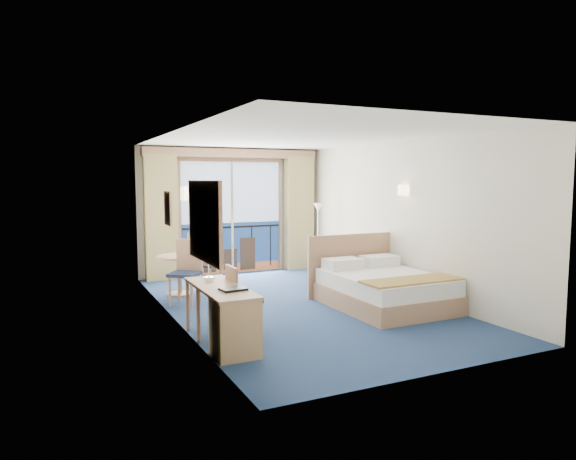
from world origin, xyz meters
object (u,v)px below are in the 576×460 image
object	(u,v)px
desk	(232,320)
table_chair_a	(203,260)
nightstand	(367,273)
round_table	(179,265)
armchair	(332,264)
table_chair_b	(187,268)
bed	(382,288)
desk_chair	(239,295)
floor_lamp	(318,221)

from	to	relation	value
desk	table_chair_a	size ratio (longest dim) A/B	1.40
nightstand	round_table	xyz separation A→B (m)	(-3.31, 0.96, 0.24)
armchair	table_chair_b	distance (m)	3.26
bed	desk_chair	xyz separation A→B (m)	(-2.57, -0.36, 0.21)
floor_lamp	desk	size ratio (longest dim) A/B	0.99
desk	round_table	xyz separation A→B (m)	(0.18, 3.32, 0.13)
bed	nightstand	bearing A→B (deg)	66.01
bed	round_table	size ratio (longest dim) A/B	2.62
armchair	desk	size ratio (longest dim) A/B	0.46
bed	nightstand	xyz separation A→B (m)	(0.56, 1.27, -0.02)
bed	table_chair_a	world-z (taller)	table_chair_a
round_table	table_chair_b	size ratio (longest dim) A/B	0.74
bed	armchair	distance (m)	2.29
floor_lamp	round_table	bearing A→B (deg)	-167.25
table_chair_b	table_chair_a	bearing A→B (deg)	88.23
desk	table_chair_a	bearing A→B (deg)	79.72
bed	table_chair_b	size ratio (longest dim) A/B	1.94
armchair	table_chair_a	bearing A→B (deg)	-34.41
armchair	table_chair_a	xyz separation A→B (m)	(-2.73, -0.16, 0.30)
bed	desk	size ratio (longest dim) A/B	1.33
bed	table_chair_a	distance (m)	3.16
bed	nightstand	world-z (taller)	bed
round_table	table_chair_b	bearing A→B (deg)	-93.02
table_chair_a	round_table	bearing A→B (deg)	29.24
nightstand	table_chair_b	world-z (taller)	table_chair_b
armchair	round_table	size ratio (longest dim) A/B	0.90
desk_chair	table_chair_a	distance (m)	2.48
armchair	desk_chair	size ratio (longest dim) A/B	0.77
desk_chair	round_table	world-z (taller)	desk_chair
table_chair_b	floor_lamp	bearing A→B (deg)	60.31
desk_chair	table_chair_a	xyz separation A→B (m)	(0.22, 2.46, 0.11)
armchair	table_chair_b	xyz separation A→B (m)	(-3.17, -0.70, 0.27)
desk_chair	table_chair_a	world-z (taller)	table_chair_a
bed	desk	bearing A→B (deg)	-159.51
floor_lamp	desk_chair	xyz separation A→B (m)	(-2.99, -3.30, -0.64)
table_chair_b	desk	bearing A→B (deg)	-56.15
floor_lamp	desk_chair	distance (m)	4.50
bed	desk	world-z (taller)	bed
nightstand	table_chair_a	distance (m)	3.04
table_chair_b	armchair	bearing A→B (deg)	49.45
desk	nightstand	bearing A→B (deg)	34.08
round_table	bed	bearing A→B (deg)	-39.00
desk	round_table	bearing A→B (deg)	86.95
desk	round_table	size ratio (longest dim) A/B	1.97
round_table	table_chair_a	size ratio (longest dim) A/B	0.71
bed	desk	distance (m)	3.12
armchair	table_chair_b	size ratio (longest dim) A/B	0.67
nightstand	table_chair_a	xyz separation A→B (m)	(-2.91, 0.84, 0.33)
nightstand	round_table	size ratio (longest dim) A/B	0.74
desk_chair	desk	bearing A→B (deg)	152.86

